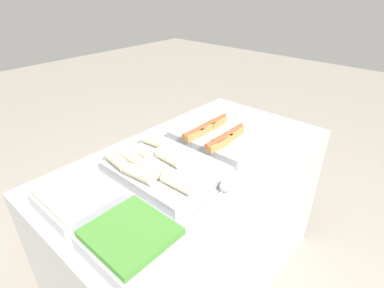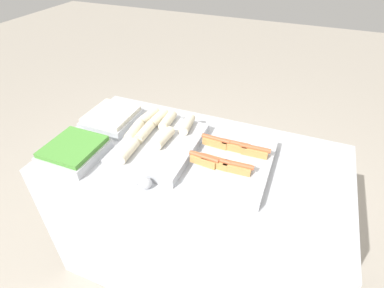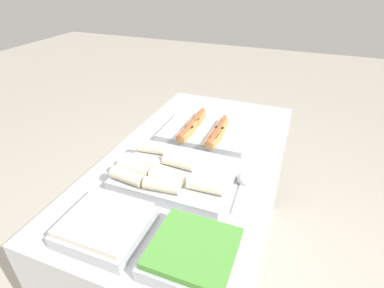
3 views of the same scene
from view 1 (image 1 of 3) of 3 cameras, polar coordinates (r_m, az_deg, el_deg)
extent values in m
plane|color=#ADA393|center=(2.08, 0.39, -23.41)|extent=(12.00, 12.00, 0.00)
cube|color=#B7BABF|center=(1.75, 0.44, -14.68)|extent=(1.49, 0.81, 0.87)
cube|color=#B7BABF|center=(1.61, 5.17, 1.14)|extent=(0.33, 0.46, 0.05)
cube|color=tan|center=(1.54, 0.34, 1.80)|extent=(0.13, 0.05, 0.04)
cylinder|color=#C15633|center=(1.53, 0.34, 2.48)|extent=(0.15, 0.03, 0.02)
cube|color=tan|center=(1.68, 4.81, 4.10)|extent=(0.13, 0.05, 0.04)
cylinder|color=#C15633|center=(1.67, 4.84, 4.73)|extent=(0.15, 0.03, 0.02)
cube|color=tan|center=(1.46, 4.74, -0.10)|extent=(0.13, 0.06, 0.04)
cylinder|color=#C15633|center=(1.45, 4.77, 0.60)|extent=(0.15, 0.04, 0.02)
cube|color=tan|center=(1.50, 5.78, 0.69)|extent=(0.13, 0.05, 0.04)
cylinder|color=#C15633|center=(1.49, 5.81, 1.38)|extent=(0.15, 0.03, 0.02)
cube|color=tan|center=(1.57, 8.01, 2.04)|extent=(0.13, 0.05, 0.04)
cylinder|color=#C15633|center=(1.56, 8.06, 2.70)|extent=(0.15, 0.03, 0.02)
cube|color=tan|center=(1.61, 2.59, 3.02)|extent=(0.13, 0.05, 0.04)
cylinder|color=#C15633|center=(1.60, 2.61, 3.67)|extent=(0.15, 0.03, 0.02)
cube|color=#B7BABF|center=(1.35, -5.05, -4.82)|extent=(0.37, 0.48, 0.05)
cylinder|color=beige|center=(1.38, -12.25, -2.05)|extent=(0.06, 0.15, 0.05)
cylinder|color=beige|center=(1.25, -10.02, -5.56)|extent=(0.07, 0.15, 0.05)
cylinder|color=beige|center=(1.34, -4.40, -2.52)|extent=(0.06, 0.15, 0.05)
cylinder|color=beige|center=(1.35, -14.16, -3.04)|extent=(0.07, 0.15, 0.05)
cylinder|color=beige|center=(1.18, -2.73, -7.37)|extent=(0.06, 0.15, 0.05)
cylinder|color=beige|center=(1.41, -10.26, -1.18)|extent=(0.06, 0.15, 0.05)
cylinder|color=beige|center=(1.28, -8.14, -4.47)|extent=(0.06, 0.15, 0.05)
cylinder|color=beige|center=(1.48, -7.01, 0.53)|extent=(0.07, 0.15, 0.05)
cube|color=#B7BABF|center=(1.05, -11.46, -17.62)|extent=(0.26, 0.28, 0.05)
cube|color=#4C9338|center=(1.02, -11.67, -16.19)|extent=(0.24, 0.26, 0.02)
cube|color=#B7BABF|center=(1.26, -20.81, -9.61)|extent=(0.26, 0.28, 0.05)
cube|color=silver|center=(1.24, -21.11, -8.27)|extent=(0.24, 0.26, 0.02)
cylinder|color=#B2B5BA|center=(1.20, 3.42, -10.97)|extent=(0.20, 0.02, 0.01)
sphere|color=#B2B5BA|center=(1.25, 6.29, -8.03)|extent=(0.05, 0.05, 0.05)
camera|label=2|loc=(1.41, 58.63, 24.37)|focal=28.00mm
camera|label=3|loc=(0.43, -78.74, 11.78)|focal=28.00mm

